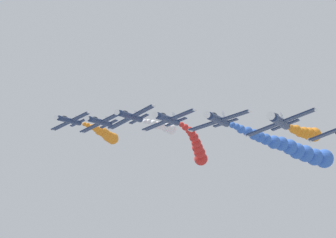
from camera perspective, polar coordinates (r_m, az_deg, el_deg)
airplane_left_inner at (r=81.67m, az=9.93°, el=-0.19°), size 9.16×10.35×3.50m
smoke_trail_left_inner at (r=97.01m, az=12.30°, el=-1.23°), size 3.26×13.34×2.19m
airplane_right_inner at (r=92.40m, az=4.49°, el=-0.04°), size 9.32×10.35×3.25m
smoke_trail_right_inner at (r=120.08m, az=11.59°, el=-2.78°), size 12.58×32.22×5.84m
airplane_left_outer at (r=103.71m, az=-0.06°, el=0.01°), size 9.17×10.35×3.50m
smoke_trail_left_outer at (r=122.36m, az=2.64°, el=-2.65°), size 3.82×18.53×6.56m
airplane_right_outer at (r=113.79m, az=-3.43°, el=0.26°), size 8.88×10.35×4.21m
smoke_trail_right_outer at (r=126.64m, az=-0.37°, el=-0.72°), size 2.99×11.77×2.24m
airplane_trailing at (r=126.84m, az=-6.13°, el=-0.23°), size 8.97×10.35×3.98m
airplane_high_slot at (r=137.96m, az=-8.83°, el=-0.12°), size 9.04×10.35×3.79m
smoke_trail_high_slot at (r=154.83m, az=-5.54°, el=-1.42°), size 3.21×18.32×3.60m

